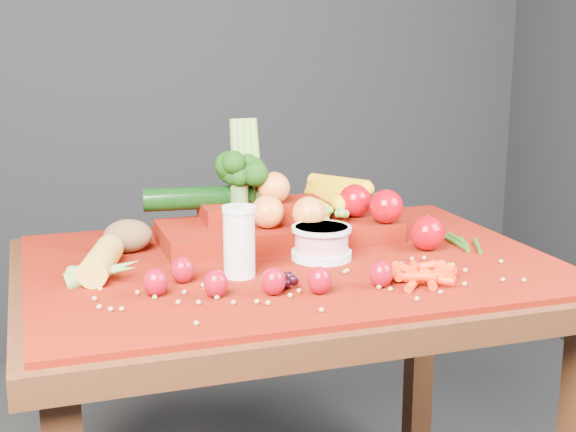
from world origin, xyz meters
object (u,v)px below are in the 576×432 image
object	(u,v)px
table	(291,309)
milk_glass	(239,239)
yogurt_bowl	(321,241)
produce_mound	(286,214)

from	to	relation	value
table	milk_glass	world-z (taller)	milk_glass
table	milk_glass	xyz separation A→B (m)	(-0.13, -0.07, 0.18)
yogurt_bowl	produce_mound	distance (m)	0.17
table	yogurt_bowl	xyz separation A→B (m)	(0.06, -0.01, 0.14)
milk_glass	yogurt_bowl	distance (m)	0.20
table	yogurt_bowl	distance (m)	0.16
milk_glass	produce_mound	xyz separation A→B (m)	(0.17, 0.23, -0.01)
table	produce_mound	bearing A→B (deg)	75.27
yogurt_bowl	produce_mound	size ratio (longest dim) A/B	0.21
table	produce_mound	world-z (taller)	produce_mound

